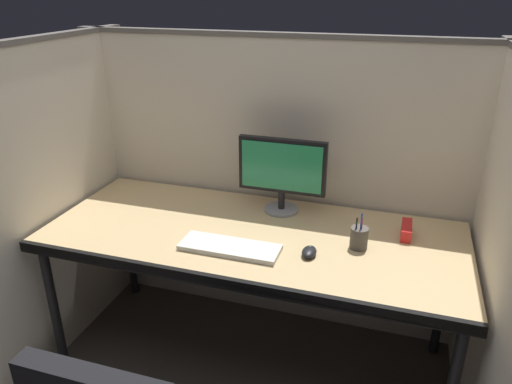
{
  "coord_description": "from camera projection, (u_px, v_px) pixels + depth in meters",
  "views": [
    {
      "loc": [
        0.6,
        -1.56,
        1.79
      ],
      "look_at": [
        0.0,
        0.35,
        0.92
      ],
      "focal_mm": 33.99,
      "sensor_mm": 36.0,
      "label": 1
    }
  ],
  "objects": [
    {
      "name": "desk",
      "position": [
        252.0,
        243.0,
        2.22
      ],
      "size": [
        1.9,
        0.8,
        0.74
      ],
      "color": "tan",
      "rests_on": "ground"
    },
    {
      "name": "cubicle_partition_right",
      "position": [
        495.0,
        270.0,
        1.83
      ],
      "size": [
        0.06,
        1.41,
        1.57
      ],
      "color": "beige",
      "rests_on": "ground"
    },
    {
      "name": "computer_mouse",
      "position": [
        309.0,
        252.0,
        2.02
      ],
      "size": [
        0.06,
        0.1,
        0.04
      ],
      "color": "black",
      "rests_on": "desk"
    },
    {
      "name": "pen_cup",
      "position": [
        359.0,
        238.0,
        2.06
      ],
      "size": [
        0.08,
        0.08,
        0.17
      ],
      "color": "#4C4742",
      "rests_on": "desk"
    },
    {
      "name": "monitor_center",
      "position": [
        282.0,
        170.0,
        2.33
      ],
      "size": [
        0.43,
        0.17,
        0.37
      ],
      "color": "gray",
      "rests_on": "desk"
    },
    {
      "name": "cubicle_partition_rear",
      "position": [
        278.0,
        186.0,
        2.58
      ],
      "size": [
        2.21,
        0.06,
        1.57
      ],
      "color": "beige",
      "rests_on": "ground"
    },
    {
      "name": "red_stapler",
      "position": [
        406.0,
        230.0,
        2.17
      ],
      "size": [
        0.04,
        0.15,
        0.06
      ],
      "primitive_type": "cube",
      "color": "red",
      "rests_on": "desk"
    },
    {
      "name": "cubicle_partition_left",
      "position": [
        54.0,
        204.0,
        2.38
      ],
      "size": [
        0.06,
        1.41,
        1.57
      ],
      "color": "beige",
      "rests_on": "ground"
    },
    {
      "name": "keyboard_main",
      "position": [
        230.0,
        247.0,
        2.06
      ],
      "size": [
        0.43,
        0.15,
        0.02
      ],
      "primitive_type": "cube",
      "color": "silver",
      "rests_on": "desk"
    }
  ]
}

